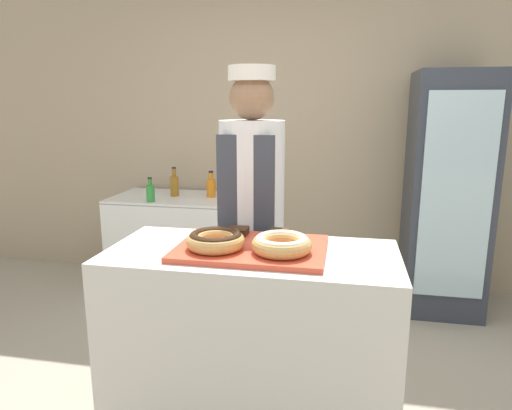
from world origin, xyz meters
TOP-DOWN VIEW (x-y plane):
  - wall_back at (0.00, 2.13)m, footprint 8.00×0.06m
  - display_counter at (0.00, 0.00)m, footprint 1.24×0.58m
  - serving_tray at (0.00, 0.00)m, footprint 0.63×0.45m
  - donut_chocolate_glaze at (-0.14, -0.07)m, footprint 0.25×0.25m
  - donut_light_glaze at (0.14, -0.07)m, footprint 0.25×0.25m
  - brownie_back_left at (-0.10, 0.16)m, footprint 0.09×0.09m
  - brownie_back_right at (0.10, 0.16)m, footprint 0.09×0.09m
  - baker_person at (-0.10, 0.51)m, footprint 0.34×0.34m
  - beverage_fridge at (1.14, 1.75)m, footprint 0.57×0.59m
  - chest_freezer at (-1.05, 1.75)m, footprint 1.00×0.64m
  - bottle_green at (-1.14, 1.51)m, footprint 0.07×0.07m
  - bottle_orange at (-0.72, 1.79)m, footprint 0.08×0.08m
  - bottle_amber at (-1.03, 1.77)m, footprint 0.07×0.07m

SIDE VIEW (x-z plane):
  - chest_freezer at x=-1.05m, z-range 0.00..0.81m
  - display_counter at x=0.00m, z-range 0.00..0.96m
  - bottle_green at x=-1.14m, z-range 0.78..0.98m
  - bottle_orange at x=-0.72m, z-range 0.78..1.00m
  - bottle_amber at x=-1.03m, z-range 0.78..1.03m
  - beverage_fridge at x=1.14m, z-range 0.00..1.81m
  - baker_person at x=-0.10m, z-range 0.07..1.82m
  - serving_tray at x=0.00m, z-range 0.96..0.98m
  - brownie_back_left at x=-0.10m, z-range 0.98..1.01m
  - brownie_back_right at x=0.10m, z-range 0.98..1.01m
  - donut_chocolate_glaze at x=-0.14m, z-range 0.98..1.05m
  - donut_light_glaze at x=0.14m, z-range 0.98..1.05m
  - wall_back at x=0.00m, z-range 0.00..2.70m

